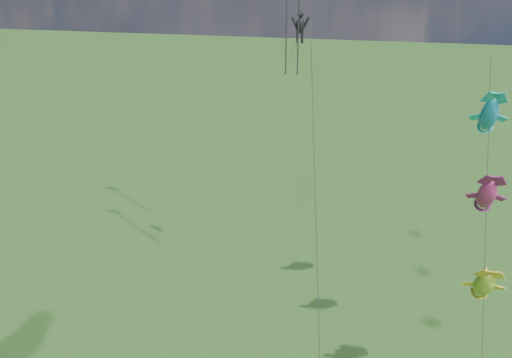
# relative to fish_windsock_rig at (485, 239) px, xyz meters

# --- Properties ---
(fish_windsock_rig) EXTENTS (0.90, 15.97, 16.46)m
(fish_windsock_rig) POSITION_rel_fish_windsock_rig_xyz_m (0.00, 0.00, 0.00)
(fish_windsock_rig) COLOR brown
(fish_windsock_rig) RESTS_ON ground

